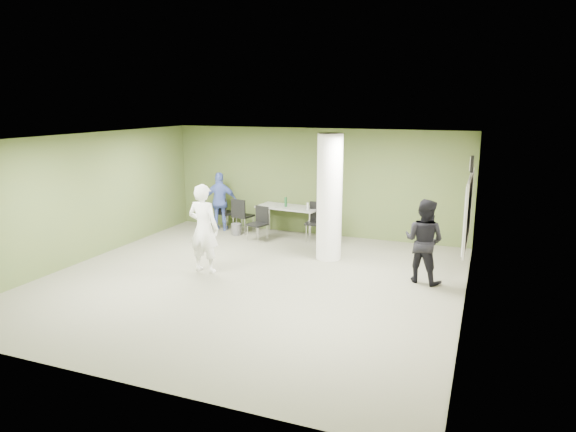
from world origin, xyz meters
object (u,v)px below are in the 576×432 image
at_px(folding_table, 289,208).
at_px(man_blue, 220,202).
at_px(woman_white, 204,228).
at_px(man_black, 424,241).
at_px(chair_back_left, 224,210).

distance_m(folding_table, man_blue, 1.94).
bearing_deg(folding_table, man_blue, -170.06).
distance_m(woman_white, man_black, 4.41).
bearing_deg(man_blue, folding_table, 166.54).
bearing_deg(chair_back_left, man_blue, 105.53).
distance_m(chair_back_left, man_black, 6.13).
relative_size(folding_table, man_blue, 1.07).
bearing_deg(man_black, woman_white, 30.84).
relative_size(folding_table, woman_white, 0.93).
bearing_deg(folding_table, man_black, -26.56).
distance_m(woman_white, man_blue, 3.50).
bearing_deg(woman_white, chair_back_left, -66.10).
bearing_deg(folding_table, woman_white, -93.78).
xyz_separation_m(folding_table, woman_white, (-0.56, -3.37, 0.19)).
xyz_separation_m(chair_back_left, man_blue, (-0.02, -0.17, 0.28)).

